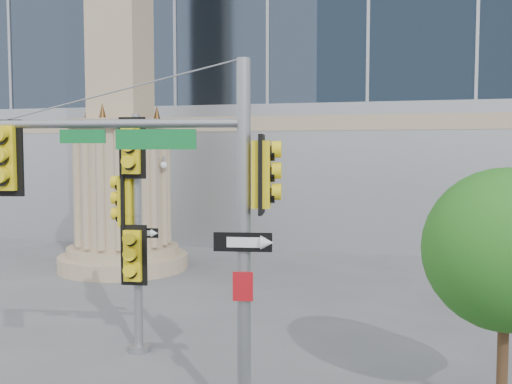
# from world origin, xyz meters

# --- Properties ---
(monument) EXTENTS (4.40, 4.40, 16.60)m
(monument) POSITION_xyz_m (-6.00, 9.00, 5.52)
(monument) COLOR tan
(monument) RESTS_ON ground
(main_signal_pole) EXTENTS (4.10, 0.92, 5.30)m
(main_signal_pole) POSITION_xyz_m (0.08, -1.41, 3.28)
(main_signal_pole) COLOR slate
(main_signal_pole) RESTS_ON ground
(secondary_signal_pole) EXTENTS (0.84, 0.62, 4.77)m
(secondary_signal_pole) POSITION_xyz_m (-1.94, 1.39, 2.80)
(secondary_signal_pole) COLOR slate
(secondary_signal_pole) RESTS_ON ground
(street_tree) EXTENTS (2.44, 2.38, 3.80)m
(street_tree) POSITION_xyz_m (4.69, -0.08, 2.50)
(street_tree) COLOR tan
(street_tree) RESTS_ON ground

